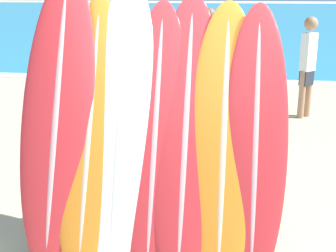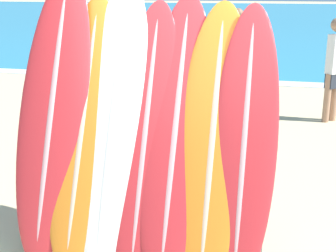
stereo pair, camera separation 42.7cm
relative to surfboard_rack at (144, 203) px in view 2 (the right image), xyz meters
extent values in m
cube|color=teal|center=(0.24, 37.35, -0.46)|extent=(120.00, 60.00, 0.00)
cube|color=white|center=(0.24, 7.65, -0.46)|extent=(120.00, 0.60, 0.01)
cylinder|color=#47474C|center=(-0.92, 0.00, -0.04)|extent=(0.04, 0.04, 0.86)
cylinder|color=#47474C|center=(0.92, 0.00, -0.04)|extent=(0.04, 0.04, 0.86)
cylinder|color=#47474C|center=(0.00, 0.00, 0.37)|extent=(1.89, 0.04, 0.04)
cylinder|color=#47474C|center=(0.00, 0.00, -0.34)|extent=(1.89, 0.04, 0.04)
ellipsoid|color=red|center=(-0.78, 0.08, 0.67)|extent=(0.59, 0.99, 2.28)
ellipsoid|color=#D19A9C|center=(-0.78, 0.08, 0.67)|extent=(0.11, 0.96, 2.19)
ellipsoid|color=orange|center=(-0.51, 0.05, 0.57)|extent=(0.54, 0.98, 2.07)
ellipsoid|color=beige|center=(-0.51, 0.05, 0.57)|extent=(0.10, 0.95, 1.99)
ellipsoid|color=silver|center=(-0.27, 0.09, 0.64)|extent=(0.54, 1.03, 2.21)
ellipsoid|color=silver|center=(-0.27, 0.09, 0.64)|extent=(0.10, 1.00, 2.13)
ellipsoid|color=red|center=(0.01, 0.05, 0.55)|extent=(0.50, 0.96, 2.03)
ellipsoid|color=#D19A9C|center=(0.01, 0.05, 0.55)|extent=(0.09, 0.93, 1.95)
ellipsoid|color=red|center=(0.24, 0.06, 0.58)|extent=(0.53, 1.04, 2.08)
ellipsoid|color=#D19A9C|center=(0.24, 0.06, 0.58)|extent=(0.10, 1.00, 2.00)
ellipsoid|color=orange|center=(0.53, 0.04, 0.55)|extent=(0.55, 0.97, 2.03)
ellipsoid|color=beige|center=(0.53, 0.04, 0.55)|extent=(0.10, 0.94, 1.96)
ellipsoid|color=red|center=(0.77, 0.03, 0.55)|extent=(0.48, 0.88, 2.02)
ellipsoid|color=#D19A9C|center=(0.77, 0.03, 0.55)|extent=(0.09, 0.86, 1.94)
cylinder|color=#846047|center=(0.08, 6.20, -0.05)|extent=(0.11, 0.11, 0.82)
cylinder|color=#846047|center=(0.05, 6.37, -0.05)|extent=(0.11, 0.11, 0.82)
cube|color=gold|center=(0.06, 6.29, 0.23)|extent=(0.18, 0.25, 0.25)
cube|color=#2D333D|center=(0.06, 6.29, 0.68)|extent=(0.20, 0.27, 0.64)
sphere|color=#846047|center=(0.06, 6.29, 1.15)|extent=(0.23, 0.23, 0.23)
cylinder|color=#A87A5B|center=(1.85, 4.67, -0.07)|extent=(0.11, 0.11, 0.79)
cylinder|color=#A87A5B|center=(1.73, 4.54, -0.07)|extent=(0.11, 0.11, 0.79)
cube|color=#282D38|center=(1.79, 4.61, 0.21)|extent=(0.26, 0.26, 0.24)
cube|color=white|center=(1.79, 4.61, 0.64)|extent=(0.28, 0.28, 0.62)
cylinder|color=tan|center=(0.64, 3.27, -0.04)|extent=(0.12, 0.12, 0.84)
cylinder|color=tan|center=(0.54, 3.12, -0.04)|extent=(0.12, 0.12, 0.84)
cube|color=#282D38|center=(0.59, 3.20, 0.25)|extent=(0.25, 0.28, 0.25)
cube|color=#2D333D|center=(0.59, 3.20, 0.71)|extent=(0.28, 0.31, 0.66)
sphere|color=tan|center=(0.59, 3.20, 1.20)|extent=(0.24, 0.24, 0.24)
camera|label=1|loc=(0.58, -3.33, 1.64)|focal=50.00mm
camera|label=2|loc=(1.00, -3.25, 1.64)|focal=50.00mm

